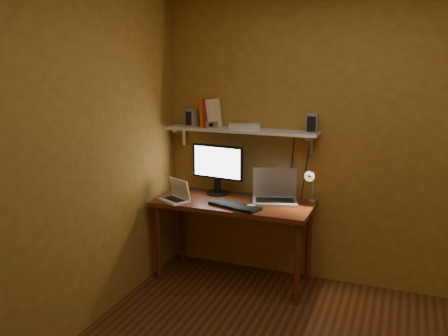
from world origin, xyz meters
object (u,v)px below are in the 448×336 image
at_px(laptop, 275,193).
at_px(speaker_left, 192,118).
at_px(mouse, 251,206).
at_px(speaker_right, 312,123).
at_px(shelf_camera, 212,125).
at_px(desk_lamp, 311,182).
at_px(router, 244,127).
at_px(desk, 234,211).
at_px(wall_shelf, 241,131).
at_px(monitor, 217,167).
at_px(keyboard, 235,206).
at_px(netbook, 176,195).

xyz_separation_m(laptop, speaker_left, (-0.82, 0.03, 0.63)).
bearing_deg(mouse, laptop, 62.79).
distance_m(speaker_right, shelf_camera, 0.91).
relative_size(desk_lamp, speaker_right, 2.28).
height_order(laptop, router, router).
height_order(desk, wall_shelf, wall_shelf).
bearing_deg(monitor, desk_lamp, 3.64).
relative_size(desk, speaker_right, 8.52).
bearing_deg(speaker_left, mouse, -6.94).
bearing_deg(shelf_camera, speaker_left, 169.58).
relative_size(desk, wall_shelf, 1.00).
xyz_separation_m(keyboard, speaker_left, (-0.55, 0.34, 0.69)).
xyz_separation_m(monitor, speaker_right, (0.87, -0.00, 0.45)).
bearing_deg(router, speaker_left, -178.37).
bearing_deg(keyboard, netbook, -161.62).
relative_size(wall_shelf, desk_lamp, 3.73).
relative_size(monitor, netbook, 1.64).
relative_size(speaker_left, shelf_camera, 1.50).
bearing_deg(wall_shelf, keyboard, -79.02).
distance_m(keyboard, desk_lamp, 0.69).
bearing_deg(shelf_camera, router, 10.31).
height_order(laptop, speaker_right, speaker_right).
relative_size(wall_shelf, netbook, 4.46).
xyz_separation_m(laptop, netbook, (-0.82, -0.31, -0.02)).
distance_m(wall_shelf, router, 0.05).
bearing_deg(shelf_camera, mouse, -30.70).
bearing_deg(desk, netbook, -161.42).
xyz_separation_m(netbook, speaker_left, (0.00, 0.34, 0.65)).
bearing_deg(laptop, router, 154.36).
bearing_deg(desk, mouse, -34.16).
bearing_deg(netbook, monitor, 79.89).
height_order(mouse, shelf_camera, shelf_camera).
relative_size(wall_shelf, laptop, 3.09).
height_order(wall_shelf, desk_lamp, wall_shelf).
height_order(shelf_camera, router, shelf_camera).
xyz_separation_m(netbook, router, (0.51, 0.36, 0.59)).
bearing_deg(mouse, desk_lamp, 26.95).
bearing_deg(desk, wall_shelf, 90.00).
bearing_deg(monitor, speaker_left, -173.94).
bearing_deg(mouse, shelf_camera, 145.78).
relative_size(netbook, desk_lamp, 0.84).
bearing_deg(laptop, keyboard, -147.94).
bearing_deg(shelf_camera, wall_shelf, 10.94).
xyz_separation_m(speaker_left, router, (0.51, 0.01, -0.06)).
relative_size(laptop, speaker_right, 2.76).
bearing_deg(keyboard, speaker_right, 48.35).
distance_m(desk, router, 0.76).
relative_size(netbook, speaker_left, 1.96).
relative_size(laptop, mouse, 4.79).
bearing_deg(wall_shelf, monitor, -175.85).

